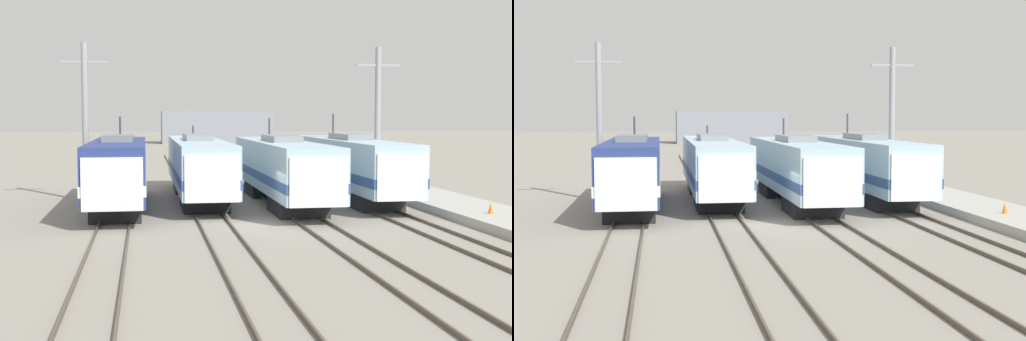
% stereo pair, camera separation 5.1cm
% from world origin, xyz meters
% --- Properties ---
extents(ground_plane, '(400.00, 400.00, 0.00)m').
position_xyz_m(ground_plane, '(0.00, 0.00, 0.00)').
color(ground_plane, gray).
extents(rail_pair_far_left, '(1.51, 120.00, 0.15)m').
position_xyz_m(rail_pair_far_left, '(-7.06, 0.00, 0.07)').
color(rail_pair_far_left, '#4C4238').
rests_on(rail_pair_far_left, ground_plane).
extents(rail_pair_center_left, '(1.51, 120.00, 0.15)m').
position_xyz_m(rail_pair_center_left, '(-2.35, 0.00, 0.07)').
color(rail_pair_center_left, '#4C4238').
rests_on(rail_pair_center_left, ground_plane).
extents(rail_pair_center_right, '(1.51, 120.00, 0.15)m').
position_xyz_m(rail_pair_center_right, '(2.35, 0.00, 0.07)').
color(rail_pair_center_right, '#4C4238').
rests_on(rail_pair_center_right, ground_plane).
extents(rail_pair_far_right, '(1.51, 120.00, 0.15)m').
position_xyz_m(rail_pair_far_right, '(7.06, 0.00, 0.07)').
color(rail_pair_far_right, '#4C4238').
rests_on(rail_pair_far_right, ground_plane).
extents(locomotive_far_left, '(3.01, 16.43, 5.16)m').
position_xyz_m(locomotive_far_left, '(-7.06, 6.40, 2.14)').
color(locomotive_far_left, black).
rests_on(locomotive_far_left, ground_plane).
extents(locomotive_center_left, '(3.01, 19.36, 4.54)m').
position_xyz_m(locomotive_center_left, '(-2.35, 10.33, 2.09)').
color(locomotive_center_left, '#232326').
rests_on(locomotive_center_left, ground_plane).
extents(locomotive_center_right, '(3.08, 18.55, 5.04)m').
position_xyz_m(locomotive_center_right, '(2.35, 7.44, 2.09)').
color(locomotive_center_right, '#232326').
rests_on(locomotive_center_right, ground_plane).
extents(locomotive_far_right, '(2.90, 18.52, 5.32)m').
position_xyz_m(locomotive_far_right, '(7.06, 9.08, 2.11)').
color(locomotive_far_right, '#232326').
rests_on(locomotive_far_right, ground_plane).
extents(catenary_tower_left, '(2.85, 0.38, 9.59)m').
position_xyz_m(catenary_tower_left, '(-9.15, 10.97, 4.98)').
color(catenary_tower_left, gray).
rests_on(catenary_tower_left, ground_plane).
extents(catenary_tower_right, '(2.85, 0.38, 9.59)m').
position_xyz_m(catenary_tower_right, '(9.27, 10.97, 4.98)').
color(catenary_tower_right, gray).
rests_on(catenary_tower_right, ground_plane).
extents(platform, '(4.00, 120.00, 0.44)m').
position_xyz_m(platform, '(11.46, 0.00, 0.22)').
color(platform, '#A8A59E').
rests_on(platform, ground_plane).
extents(traffic_cone, '(0.28, 0.28, 0.54)m').
position_xyz_m(traffic_cone, '(11.09, -0.97, 0.71)').
color(traffic_cone, orange).
rests_on(traffic_cone, platform).
extents(depot_building, '(20.58, 9.71, 6.01)m').
position_xyz_m(depot_building, '(7.85, 102.05, 3.01)').
color(depot_building, gray).
rests_on(depot_building, ground_plane).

